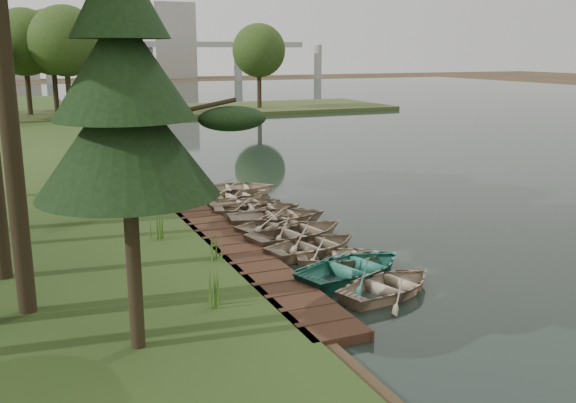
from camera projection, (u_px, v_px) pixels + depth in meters
name	position (u px, v px, depth m)	size (l,w,h in m)	color
ground	(276.00, 246.00, 22.54)	(300.00, 300.00, 0.00)	#3D2F1D
water	(524.00, 135.00, 51.98)	(130.00, 200.00, 0.05)	black
boardwalk	(233.00, 248.00, 21.89)	(1.60, 16.00, 0.30)	#3A2216
peninsula	(171.00, 111.00, 70.25)	(50.00, 14.00, 0.45)	#3C4920
far_trees	(137.00, 53.00, 67.54)	(45.60, 5.60, 8.80)	black
bridge	(111.00, 49.00, 132.89)	(95.90, 4.00, 8.60)	#A5A5A0
building_a	(172.00, 41.00, 157.14)	(10.00, 8.00, 18.00)	#A5A5A0
building_b	(19.00, 54.00, 148.79)	(8.00, 8.00, 12.00)	#A5A5A0
rowboat_0	(390.00, 283.00, 17.89)	(2.41, 3.37, 0.70)	#C5AC8F
rowboat_1	(355.00, 265.00, 19.17)	(2.81, 3.93, 0.81)	#2C7B67
rowboat_2	(342.00, 254.00, 20.49)	(2.16, 3.02, 0.63)	#C5AC8F
rowboat_3	(315.00, 243.00, 21.54)	(2.54, 3.56, 0.74)	#C5AC8F
rowboat_4	(298.00, 230.00, 22.94)	(2.84, 3.98, 0.83)	#C5AC8F
rowboat_5	(280.00, 222.00, 24.15)	(2.57, 3.60, 0.75)	#C5AC8F
rowboat_6	(278.00, 214.00, 25.15)	(2.81, 3.93, 0.81)	#C5AC8F
rowboat_7	(257.00, 206.00, 26.55)	(2.60, 3.65, 0.76)	#C5AC8F
rowboat_8	(246.00, 202.00, 27.51)	(2.30, 3.22, 0.67)	#C5AC8F
rowboat_9	(235.00, 194.00, 29.11)	(2.28, 3.19, 0.66)	#C5AC8F
rowboat_10	(234.00, 187.00, 30.25)	(2.77, 3.87, 0.80)	#C5AC8F
stored_rowboat	(109.00, 207.00, 25.54)	(2.30, 3.22, 0.67)	#C5AC8F
pine_tree	(124.00, 98.00, 13.00)	(3.80, 3.80, 8.54)	black
reeds_0	(217.00, 286.00, 16.48)	(0.60, 0.60, 1.04)	#3F661E
reeds_1	(218.00, 244.00, 19.96)	(0.60, 0.60, 1.10)	#3F661E
reeds_2	(157.00, 224.00, 22.21)	(0.60, 0.60, 1.08)	#3F661E
reeds_3	(166.00, 199.00, 26.39)	(0.60, 0.60, 0.88)	#3F661E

